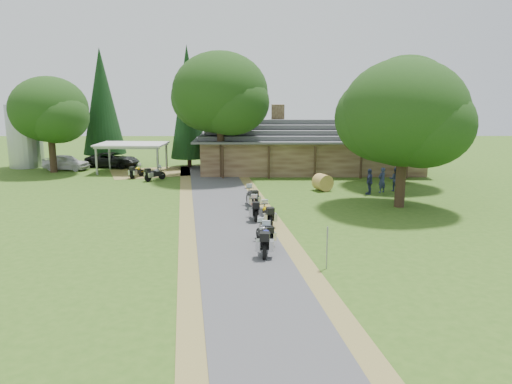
{
  "coord_description": "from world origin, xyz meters",
  "views": [
    {
      "loc": [
        0.74,
        -23.24,
        7.6
      ],
      "look_at": [
        0.84,
        5.89,
        1.6
      ],
      "focal_mm": 35.0,
      "sensor_mm": 36.0,
      "label": 1
    }
  ],
  "objects_px": {
    "lodge": "(310,145)",
    "motorcycle_row_b": "(264,232)",
    "motorcycle_row_d": "(255,208)",
    "motorcycle_row_c": "(267,213)",
    "motorcycle_carport_a": "(137,171)",
    "car_dark_suv": "(113,156)",
    "motorcycle_row_e": "(251,196)",
    "motorcycle_row_a": "(266,239)",
    "car_white_sedan": "(66,160)",
    "carport": "(133,158)",
    "silo": "(25,133)",
    "hay_bale": "(323,182)",
    "motorcycle_carport_b": "(155,173)"
  },
  "relations": [
    {
      "from": "motorcycle_row_c",
      "to": "motorcycle_row_e",
      "type": "distance_m",
      "value": 4.51
    },
    {
      "from": "lodge",
      "to": "car_white_sedan",
      "type": "distance_m",
      "value": 23.38
    },
    {
      "from": "carport",
      "to": "hay_bale",
      "type": "xyz_separation_m",
      "value": [
        16.62,
        -8.85,
        -0.72
      ]
    },
    {
      "from": "carport",
      "to": "motorcycle_row_b",
      "type": "height_order",
      "value": "carport"
    },
    {
      "from": "car_white_sedan",
      "to": "motorcycle_row_a",
      "type": "height_order",
      "value": "car_white_sedan"
    },
    {
      "from": "motorcycle_carport_a",
      "to": "motorcycle_row_e",
      "type": "bearing_deg",
      "value": -117.31
    },
    {
      "from": "motorcycle_row_a",
      "to": "motorcycle_carport_a",
      "type": "relative_size",
      "value": 1.21
    },
    {
      "from": "motorcycle_carport_a",
      "to": "hay_bale",
      "type": "distance_m",
      "value": 16.62
    },
    {
      "from": "motorcycle_row_d",
      "to": "hay_bale",
      "type": "height_order",
      "value": "motorcycle_row_d"
    },
    {
      "from": "carport",
      "to": "motorcycle_row_b",
      "type": "xyz_separation_m",
      "value": [
        11.88,
        -22.26,
        -0.75
      ]
    },
    {
      "from": "car_dark_suv",
      "to": "motorcycle_row_a",
      "type": "bearing_deg",
      "value": -138.84
    },
    {
      "from": "lodge",
      "to": "car_dark_suv",
      "type": "distance_m",
      "value": 19.52
    },
    {
      "from": "motorcycle_row_c",
      "to": "carport",
      "type": "bearing_deg",
      "value": 20.81
    },
    {
      "from": "car_dark_suv",
      "to": "motorcycle_row_e",
      "type": "bearing_deg",
      "value": -128.62
    },
    {
      "from": "motorcycle_carport_a",
      "to": "hay_bale",
      "type": "xyz_separation_m",
      "value": [
        15.57,
        -5.8,
        0.04
      ]
    },
    {
      "from": "car_white_sedan",
      "to": "hay_bale",
      "type": "height_order",
      "value": "car_white_sedan"
    },
    {
      "from": "lodge",
      "to": "motorcycle_carport_b",
      "type": "xyz_separation_m",
      "value": [
        -13.71,
        -5.42,
        -1.81
      ]
    },
    {
      "from": "motorcycle_row_a",
      "to": "car_dark_suv",
      "type": "bearing_deg",
      "value": 32.71
    },
    {
      "from": "motorcycle_row_d",
      "to": "motorcycle_row_a",
      "type": "bearing_deg",
      "value": -179.64
    },
    {
      "from": "silo",
      "to": "motorcycle_carport_b",
      "type": "bearing_deg",
      "value": -28.21
    },
    {
      "from": "motorcycle_row_b",
      "to": "motorcycle_row_c",
      "type": "height_order",
      "value": "motorcycle_row_c"
    },
    {
      "from": "motorcycle_carport_a",
      "to": "motorcycle_row_c",
      "type": "bearing_deg",
      "value": -124.16
    },
    {
      "from": "car_white_sedan",
      "to": "car_dark_suv",
      "type": "bearing_deg",
      "value": -53.59
    },
    {
      "from": "silo",
      "to": "car_white_sedan",
      "type": "xyz_separation_m",
      "value": [
        4.66,
        -2.02,
        -2.4
      ]
    },
    {
      "from": "lodge",
      "to": "motorcycle_row_b",
      "type": "xyz_separation_m",
      "value": [
        -4.77,
        -23.19,
        -1.85
      ]
    },
    {
      "from": "motorcycle_row_a",
      "to": "motorcycle_row_d",
      "type": "distance_m",
      "value": 6.43
    },
    {
      "from": "car_dark_suv",
      "to": "motorcycle_row_c",
      "type": "xyz_separation_m",
      "value": [
        14.82,
        -21.71,
        -0.43
      ]
    },
    {
      "from": "silo",
      "to": "hay_bale",
      "type": "bearing_deg",
      "value": -23.27
    },
    {
      "from": "car_white_sedan",
      "to": "motorcycle_row_c",
      "type": "distance_m",
      "value": 27.34
    },
    {
      "from": "car_white_sedan",
      "to": "motorcycle_row_b",
      "type": "height_order",
      "value": "car_white_sedan"
    },
    {
      "from": "car_dark_suv",
      "to": "motorcycle_row_d",
      "type": "height_order",
      "value": "car_dark_suv"
    },
    {
      "from": "motorcycle_row_b",
      "to": "motorcycle_row_e",
      "type": "bearing_deg",
      "value": -15.45
    },
    {
      "from": "motorcycle_row_b",
      "to": "motorcycle_carport_a",
      "type": "xyz_separation_m",
      "value": [
        -10.83,
        19.21,
        -0.0
      ]
    },
    {
      "from": "motorcycle_row_d",
      "to": "motorcycle_carport_a",
      "type": "bearing_deg",
      "value": 31.78
    },
    {
      "from": "motorcycle_row_e",
      "to": "lodge",
      "type": "bearing_deg",
      "value": -34.17
    },
    {
      "from": "motorcycle_row_d",
      "to": "motorcycle_carport_a",
      "type": "relative_size",
      "value": 1.16
    },
    {
      "from": "motorcycle_row_d",
      "to": "car_dark_suv",
      "type": "bearing_deg",
      "value": 30.63
    },
    {
      "from": "carport",
      "to": "silo",
      "type": "bearing_deg",
      "value": 167.23
    },
    {
      "from": "motorcycle_row_a",
      "to": "motorcycle_row_b",
      "type": "height_order",
      "value": "motorcycle_row_a"
    },
    {
      "from": "motorcycle_row_d",
      "to": "motorcycle_row_e",
      "type": "xyz_separation_m",
      "value": [
        -0.22,
        3.14,
        0.02
      ]
    },
    {
      "from": "motorcycle_row_c",
      "to": "motorcycle_carport_b",
      "type": "bearing_deg",
      "value": 20.7
    },
    {
      "from": "silo",
      "to": "motorcycle_carport_a",
      "type": "distance_m",
      "value": 14.13
    },
    {
      "from": "car_white_sedan",
      "to": "motorcycle_carport_b",
      "type": "xyz_separation_m",
      "value": [
        9.62,
        -5.64,
        -0.31
      ]
    },
    {
      "from": "car_white_sedan",
      "to": "motorcycle_row_c",
      "type": "xyz_separation_m",
      "value": [
        18.79,
        -19.85,
        -0.27
      ]
    },
    {
      "from": "motorcycle_row_b",
      "to": "motorcycle_row_e",
      "type": "xyz_separation_m",
      "value": [
        -0.68,
        7.97,
        0.11
      ]
    },
    {
      "from": "motorcycle_row_a",
      "to": "motorcycle_row_b",
      "type": "relative_size",
      "value": 1.2
    },
    {
      "from": "motorcycle_row_b",
      "to": "motorcycle_row_a",
      "type": "bearing_deg",
      "value": 161.14
    },
    {
      "from": "lodge",
      "to": "motorcycle_row_e",
      "type": "xyz_separation_m",
      "value": [
        -5.45,
        -15.22,
        -1.74
      ]
    },
    {
      "from": "lodge",
      "to": "carport",
      "type": "xyz_separation_m",
      "value": [
        -16.65,
        -0.93,
        -1.1
      ]
    },
    {
      "from": "motorcycle_row_d",
      "to": "motorcycle_row_c",
      "type": "bearing_deg",
      "value": -155.75
    }
  ]
}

